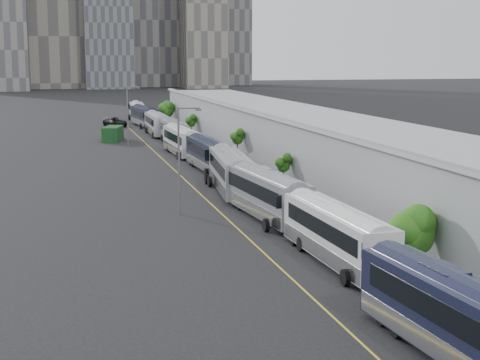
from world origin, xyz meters
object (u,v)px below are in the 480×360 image
object	(u,v)px
bus_4	(231,175)
bus_9	(145,118)
suv	(115,122)
shipping_container	(113,134)
bus_1	(461,327)
bus_7	(174,134)
bus_8	(157,126)
bus_2	(337,239)
street_lamp_near	(181,153)
bus_5	(209,157)
bus_3	(265,198)
bus_6	(181,143)
street_lamp_far	(129,112)
bus_10	(137,113)

from	to	relation	value
bus_4	bus_9	world-z (taller)	bus_4
suv	shipping_container	bearing A→B (deg)	-113.62
bus_1	bus_4	bearing A→B (deg)	85.95
bus_7	bus_9	distance (m)	29.37
bus_1	bus_8	bearing A→B (deg)	85.72
bus_2	street_lamp_near	distance (m)	19.09
bus_5	bus_3	bearing A→B (deg)	-93.81
bus_3	bus_4	world-z (taller)	bus_4
street_lamp_near	shipping_container	world-z (taller)	street_lamp_near
bus_1	bus_9	bearing A→B (deg)	85.80
bus_6	suv	xyz separation A→B (m)	(-5.40, 44.00, -0.73)
bus_1	bus_2	size ratio (longest dim) A/B	1.03
bus_1	street_lamp_near	distance (m)	34.34
bus_2	bus_5	bearing A→B (deg)	88.14
bus_9	suv	distance (m)	5.76
bus_2	street_lamp_far	distance (m)	67.06
bus_3	bus_10	bearing A→B (deg)	84.74
bus_9	bus_10	size ratio (longest dim) A/B	1.00
bus_10	street_lamp_far	xyz separation A→B (m)	(-6.02, -43.86, 3.51)
street_lamp_far	shipping_container	xyz separation A→B (m)	(-1.82, 7.97, -4.01)
street_lamp_far	suv	bearing A→B (deg)	89.03
bus_7	shipping_container	bearing A→B (deg)	145.66
bus_7	street_lamp_near	size ratio (longest dim) A/B	1.36
bus_2	street_lamp_near	size ratio (longest dim) A/B	1.44
street_lamp_far	bus_8	bearing A→B (deg)	67.63
bus_9	bus_1	bearing A→B (deg)	-95.83
bus_5	bus_9	world-z (taller)	bus_9
bus_1	shipping_container	size ratio (longest dim) A/B	2.26
bus_6	bus_7	xyz separation A→B (m)	(1.10, 13.23, -0.09)
bus_3	street_lamp_far	size ratio (longest dim) A/B	1.55
street_lamp_near	street_lamp_far	xyz separation A→B (m)	(0.52, 49.34, -0.09)
bus_6	bus_9	bearing A→B (deg)	87.57
bus_4	bus_7	distance (m)	42.35
bus_7	shipping_container	distance (m)	10.71
bus_5	bus_2	bearing A→B (deg)	-92.32
bus_2	bus_8	size ratio (longest dim) A/B	0.99
bus_7	bus_1	bearing A→B (deg)	-90.98
bus_6	street_lamp_near	size ratio (longest dim) A/B	1.44
bus_8	street_lamp_near	size ratio (longest dim) A/B	1.45
bus_1	bus_4	world-z (taller)	bus_4
bus_4	bus_7	bearing A→B (deg)	94.12
street_lamp_near	suv	bearing A→B (deg)	89.25
bus_7	bus_9	size ratio (longest dim) A/B	0.91
bus_3	bus_6	distance (m)	41.10
street_lamp_near	bus_2	bearing A→B (deg)	-67.30
bus_1	bus_10	bearing A→B (deg)	85.83
bus_2	bus_5	xyz separation A→B (m)	(-0.01, 40.54, -0.01)
bus_9	shipping_container	distance (m)	24.67
bus_5	bus_8	world-z (taller)	bus_8
bus_3	street_lamp_near	size ratio (longest dim) A/B	1.52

